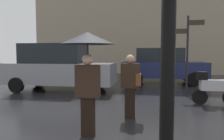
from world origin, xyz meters
TOP-DOWN VIEW (x-y plane):
  - pedestrian_with_umbrella at (-0.63, 1.54)m, footprint 0.99×0.99m
  - pedestrian_with_bag at (0.07, 2.82)m, footprint 0.48×0.24m
  - parked_scooter at (2.43, 4.55)m, footprint 1.35×0.32m
  - parked_car_left at (-3.28, 6.31)m, footprint 4.59×1.91m
  - parked_car_right at (1.19, 9.16)m, footprint 4.22×1.87m
  - street_signpost at (1.88, 5.91)m, footprint 1.08×0.08m

SIDE VIEW (x-z plane):
  - parked_scooter at x=2.43m, z-range -0.06..1.17m
  - pedestrian_with_bag at x=0.07m, z-range 0.10..1.64m
  - parked_car_right at x=1.19m, z-range 0.02..1.85m
  - parked_car_left at x=-3.28m, z-range 0.00..1.97m
  - pedestrian_with_umbrella at x=-0.63m, z-range 0.58..2.54m
  - street_signpost at x=1.88m, z-range 0.31..3.23m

